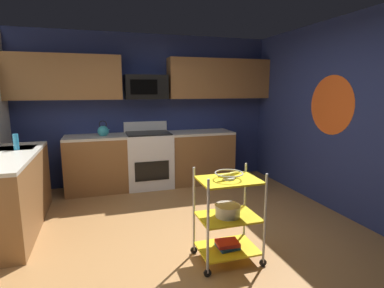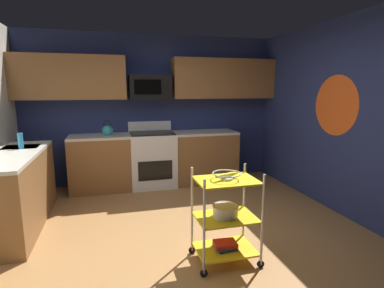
{
  "view_description": "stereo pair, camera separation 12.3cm",
  "coord_description": "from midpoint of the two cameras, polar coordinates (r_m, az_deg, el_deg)",
  "views": [
    {
      "loc": [
        -0.86,
        -2.99,
        1.67
      ],
      "look_at": [
        0.14,
        0.26,
        1.05
      ],
      "focal_mm": 28.35,
      "sensor_mm": 36.0,
      "label": 1
    },
    {
      "loc": [
        -0.74,
        -3.02,
        1.67
      ],
      "look_at": [
        0.14,
        0.26,
        1.05
      ],
      "focal_mm": 28.35,
      "sensor_mm": 36.0,
      "label": 2
    }
  ],
  "objects": [
    {
      "name": "fruit_bowl",
      "position": [
        2.88,
        5.75,
        -5.71
      ],
      "size": [
        0.27,
        0.27,
        0.07
      ],
      "color": "silver",
      "rests_on": "rolling_cart"
    },
    {
      "name": "wall_flower_decal",
      "position": [
        4.57,
        24.01,
        6.69
      ],
      "size": [
        0.0,
        0.81,
        0.81
      ],
      "primitive_type": "cylinder",
      "rotation": [
        0.0,
        1.57,
        0.0
      ],
      "color": "#E5591E"
    },
    {
      "name": "book_stack",
      "position": [
        3.15,
        5.51,
        -18.3
      ],
      "size": [
        0.23,
        0.2,
        0.06
      ],
      "color": "#1E4C8C",
      "rests_on": "rolling_cart"
    },
    {
      "name": "mixing_bowl_large",
      "position": [
        3.0,
        5.53,
        -12.3
      ],
      "size": [
        0.25,
        0.25,
        0.11
      ],
      "color": "silver",
      "rests_on": "rolling_cart"
    },
    {
      "name": "oven_range",
      "position": [
        5.29,
        -8.8,
        -2.81
      ],
      "size": [
        0.76,
        0.65,
        1.1
      ],
      "color": "white",
      "rests_on": "ground"
    },
    {
      "name": "wall_right",
      "position": [
        4.28,
        28.09,
        4.16
      ],
      "size": [
        0.06,
        4.8,
        2.6
      ],
      "primitive_type": "cube",
      "color": "navy",
      "rests_on": "ground"
    },
    {
      "name": "microwave",
      "position": [
        5.26,
        -9.34,
        10.52
      ],
      "size": [
        0.7,
        0.39,
        0.4
      ],
      "color": "black"
    },
    {
      "name": "upper_cabinets",
      "position": [
        5.3,
        -8.46,
        12.17
      ],
      "size": [
        4.4,
        0.33,
        0.7
      ],
      "color": "brown"
    },
    {
      "name": "kettle",
      "position": [
        5.15,
        -17.01,
        2.36
      ],
      "size": [
        0.21,
        0.18,
        0.26
      ],
      "color": "teal",
      "rests_on": "counter_run"
    },
    {
      "name": "wall_back",
      "position": [
        5.5,
        -8.79,
        6.36
      ],
      "size": [
        4.52,
        0.06,
        2.6
      ],
      "primitive_type": "cube",
      "color": "navy",
      "rests_on": "ground"
    },
    {
      "name": "dish_soap_bottle",
      "position": [
        4.39,
        -30.91,
        0.33
      ],
      "size": [
        0.06,
        0.06,
        0.2
      ],
      "primitive_type": "cylinder",
      "color": "#2D8CBF",
      "rests_on": "counter_run"
    },
    {
      "name": "floor",
      "position": [
        3.54,
        -2.08,
        -18.22
      ],
      "size": [
        4.4,
        4.8,
        0.04
      ],
      "primitive_type": "cube",
      "color": "#A87542",
      "rests_on": "ground"
    },
    {
      "name": "counter_run",
      "position": [
        4.8,
        -15.93,
        -4.64
      ],
      "size": [
        3.62,
        2.38,
        0.92
      ],
      "color": "brown",
      "rests_on": "ground"
    },
    {
      "name": "rolling_cart",
      "position": [
        3.02,
        5.61,
        -13.43
      ],
      "size": [
        0.63,
        0.43,
        0.91
      ],
      "color": "silver",
      "rests_on": "ground"
    }
  ]
}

